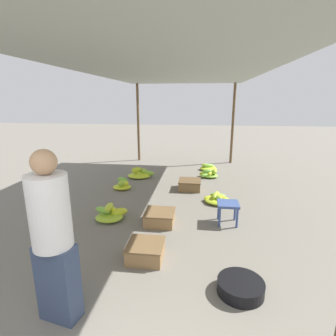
{
  "coord_description": "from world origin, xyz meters",
  "views": [
    {
      "loc": [
        0.53,
        -1.25,
        1.97
      ],
      "look_at": [
        0.0,
        2.95,
        0.86
      ],
      "focal_mm": 28.0,
      "sensor_mm": 36.0,
      "label": 1
    }
  ],
  "objects_px": {
    "vendor_foreground": "(53,237)",
    "banana_pile_left_0": "(110,214)",
    "stool": "(228,207)",
    "crate_mid": "(190,185)",
    "banana_pile_right_0": "(209,168)",
    "banana_pile_left_2": "(141,174)",
    "crate_far": "(160,217)",
    "crate_near": "(146,251)",
    "basin_black": "(241,287)",
    "banana_pile_left_1": "(122,184)",
    "banana_pile_right_2": "(209,174)",
    "banana_pile_right_1": "(217,199)"
  },
  "relations": [
    {
      "from": "vendor_foreground",
      "to": "banana_pile_left_0",
      "type": "xyz_separation_m",
      "value": [
        -0.24,
        2.05,
        -0.73
      ]
    },
    {
      "from": "stool",
      "to": "crate_mid",
      "type": "bearing_deg",
      "value": 113.11
    },
    {
      "from": "vendor_foreground",
      "to": "banana_pile_right_0",
      "type": "height_order",
      "value": "vendor_foreground"
    },
    {
      "from": "banana_pile_left_2",
      "to": "crate_far",
      "type": "bearing_deg",
      "value": -70.77
    },
    {
      "from": "banana_pile_left_0",
      "to": "crate_mid",
      "type": "height_order",
      "value": "banana_pile_left_0"
    },
    {
      "from": "banana_pile_left_2",
      "to": "banana_pile_right_0",
      "type": "xyz_separation_m",
      "value": [
        1.77,
        0.97,
        -0.01
      ]
    },
    {
      "from": "vendor_foreground",
      "to": "crate_near",
      "type": "distance_m",
      "value": 1.37
    },
    {
      "from": "crate_near",
      "to": "vendor_foreground",
      "type": "bearing_deg",
      "value": -120.31
    },
    {
      "from": "banana_pile_left_0",
      "to": "banana_pile_right_0",
      "type": "bearing_deg",
      "value": 63.37
    },
    {
      "from": "basin_black",
      "to": "banana_pile_left_2",
      "type": "distance_m",
      "value": 4.48
    },
    {
      "from": "vendor_foreground",
      "to": "crate_far",
      "type": "bearing_deg",
      "value": 72.94
    },
    {
      "from": "banana_pile_left_1",
      "to": "banana_pile_right_0",
      "type": "height_order",
      "value": "banana_pile_left_1"
    },
    {
      "from": "vendor_foreground",
      "to": "banana_pile_left_2",
      "type": "distance_m",
      "value": 4.62
    },
    {
      "from": "crate_mid",
      "to": "stool",
      "type": "bearing_deg",
      "value": -66.89
    },
    {
      "from": "banana_pile_left_2",
      "to": "banana_pile_right_2",
      "type": "height_order",
      "value": "banana_pile_left_2"
    },
    {
      "from": "banana_pile_left_0",
      "to": "banana_pile_right_1",
      "type": "distance_m",
      "value": 2.09
    },
    {
      "from": "banana_pile_left_2",
      "to": "crate_mid",
      "type": "relative_size",
      "value": 1.4
    },
    {
      "from": "banana_pile_left_0",
      "to": "banana_pile_left_2",
      "type": "bearing_deg",
      "value": 90.79
    },
    {
      "from": "vendor_foreground",
      "to": "stool",
      "type": "xyz_separation_m",
      "value": [
        1.71,
        2.14,
        -0.54
      ]
    },
    {
      "from": "banana_pile_left_0",
      "to": "crate_far",
      "type": "bearing_deg",
      "value": -3.84
    },
    {
      "from": "banana_pile_left_2",
      "to": "crate_far",
      "type": "distance_m",
      "value": 2.71
    },
    {
      "from": "crate_far",
      "to": "banana_pile_right_2",
      "type": "bearing_deg",
      "value": 72.74
    },
    {
      "from": "basin_black",
      "to": "banana_pile_left_0",
      "type": "height_order",
      "value": "banana_pile_left_0"
    },
    {
      "from": "vendor_foreground",
      "to": "basin_black",
      "type": "xyz_separation_m",
      "value": [
        1.7,
        0.53,
        -0.76
      ]
    },
    {
      "from": "banana_pile_right_1",
      "to": "crate_near",
      "type": "relative_size",
      "value": 1.24
    },
    {
      "from": "stool",
      "to": "banana_pile_right_1",
      "type": "relative_size",
      "value": 0.63
    },
    {
      "from": "crate_far",
      "to": "banana_pile_left_1",
      "type": "bearing_deg",
      "value": 124.62
    },
    {
      "from": "banana_pile_left_2",
      "to": "banana_pile_right_0",
      "type": "relative_size",
      "value": 1.38
    },
    {
      "from": "banana_pile_right_0",
      "to": "banana_pile_right_2",
      "type": "bearing_deg",
      "value": -91.72
    },
    {
      "from": "banana_pile_left_1",
      "to": "crate_far",
      "type": "distance_m",
      "value": 1.95
    },
    {
      "from": "stool",
      "to": "banana_pile_left_0",
      "type": "bearing_deg",
      "value": -177.25
    },
    {
      "from": "vendor_foreground",
      "to": "crate_near",
      "type": "bearing_deg",
      "value": 59.69
    },
    {
      "from": "basin_black",
      "to": "banana_pile_right_2",
      "type": "relative_size",
      "value": 1.0
    },
    {
      "from": "stool",
      "to": "banana_pile_right_2",
      "type": "relative_size",
      "value": 0.73
    },
    {
      "from": "banana_pile_right_2",
      "to": "crate_mid",
      "type": "distance_m",
      "value": 1.1
    },
    {
      "from": "banana_pile_right_0",
      "to": "crate_far",
      "type": "xyz_separation_m",
      "value": [
        -0.88,
        -3.53,
        0.04
      ]
    },
    {
      "from": "vendor_foreground",
      "to": "banana_pile_right_0",
      "type": "relative_size",
      "value": 3.17
    },
    {
      "from": "banana_pile_left_2",
      "to": "banana_pile_right_0",
      "type": "distance_m",
      "value": 2.02
    },
    {
      "from": "stool",
      "to": "banana_pile_left_2",
      "type": "xyz_separation_m",
      "value": [
        -1.99,
        2.4,
        -0.21
      ]
    },
    {
      "from": "banana_pile_right_1",
      "to": "crate_near",
      "type": "distance_m",
      "value": 2.28
    },
    {
      "from": "banana_pile_left_2",
      "to": "banana_pile_left_1",
      "type": "bearing_deg",
      "value": -103.03
    },
    {
      "from": "banana_pile_left_1",
      "to": "crate_mid",
      "type": "bearing_deg",
      "value": 5.84
    },
    {
      "from": "vendor_foreground",
      "to": "crate_near",
      "type": "relative_size",
      "value": 3.48
    },
    {
      "from": "banana_pile_left_2",
      "to": "crate_near",
      "type": "distance_m",
      "value": 3.65
    },
    {
      "from": "stool",
      "to": "banana_pile_right_2",
      "type": "xyz_separation_m",
      "value": [
        -0.24,
        2.62,
        -0.2
      ]
    },
    {
      "from": "vendor_foreground",
      "to": "banana_pile_left_0",
      "type": "bearing_deg",
      "value": 96.8
    },
    {
      "from": "crate_mid",
      "to": "crate_far",
      "type": "relative_size",
      "value": 1.03
    },
    {
      "from": "stool",
      "to": "banana_pile_left_2",
      "type": "distance_m",
      "value": 3.13
    },
    {
      "from": "vendor_foreground",
      "to": "stool",
      "type": "distance_m",
      "value": 2.79
    },
    {
      "from": "banana_pile_right_1",
      "to": "crate_near",
      "type": "height_order",
      "value": "crate_near"
    }
  ]
}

